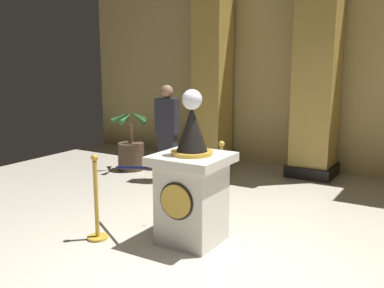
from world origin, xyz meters
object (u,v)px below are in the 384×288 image
at_px(stanchion_far, 97,210).
at_px(potted_palm_left, 131,151).
at_px(bystander_guest, 167,131).
at_px(pedestal_clock, 192,186).
at_px(stanchion_near, 221,188).

distance_m(stanchion_far, potted_palm_left, 3.25).
bearing_deg(stanchion_far, bystander_guest, 106.39).
distance_m(pedestal_clock, bystander_guest, 2.63).
bearing_deg(stanchion_near, pedestal_clock, -80.74).
xyz_separation_m(stanchion_far, bystander_guest, (-0.73, 2.50, 0.51)).
bearing_deg(bystander_guest, stanchion_far, -73.61).
distance_m(stanchion_near, potted_palm_left, 2.81).
bearing_deg(stanchion_far, potted_palm_left, 122.30).
bearing_deg(bystander_guest, potted_palm_left, 165.95).
xyz_separation_m(stanchion_far, potted_palm_left, (-1.74, 2.75, 0.01)).
distance_m(pedestal_clock, stanchion_far, 1.13).
xyz_separation_m(pedestal_clock, stanchion_far, (-0.96, -0.50, -0.30)).
bearing_deg(pedestal_clock, stanchion_far, -152.39).
xyz_separation_m(pedestal_clock, bystander_guest, (-1.70, 1.99, 0.21)).
height_order(stanchion_near, potted_palm_left, potted_palm_left).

